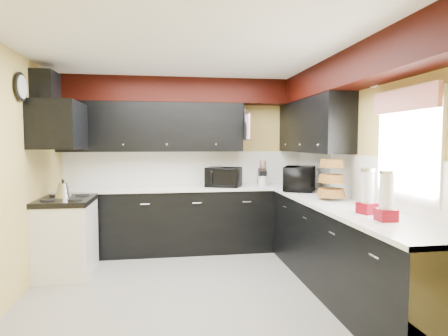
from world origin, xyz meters
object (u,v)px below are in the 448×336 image
Objects in this scene: toaster_oven at (223,177)px; kettle at (63,190)px; utensil_crock at (263,181)px; microwave at (300,178)px; knife_block at (262,177)px.

toaster_oven reaches higher than kettle.
toaster_oven is at bearing -176.98° from utensil_crock.
microwave reaches higher than utensil_crock.
toaster_oven is at bearing -168.86° from knife_block.
utensil_crock is (0.59, 0.03, -0.07)m from toaster_oven.
toaster_oven reaches higher than knife_block.
toaster_oven is 0.84× the size of microwave.
microwave is 2.39× the size of knife_block.
utensil_crock is at bearing -85.38° from knife_block.
toaster_oven is 3.30× the size of utensil_crock.
knife_block is (-0.36, 0.63, -0.04)m from microwave.
toaster_oven is 0.60m from knife_block.
utensil_crock is 0.06m from knife_block.
toaster_oven is 2.14m from kettle.
toaster_oven reaches higher than utensil_crock.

